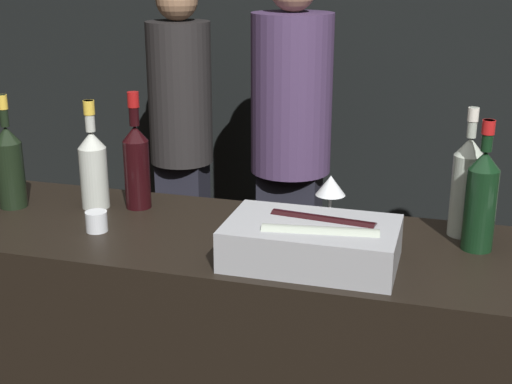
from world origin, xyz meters
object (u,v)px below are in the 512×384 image
red_wine_bottle_burgundy (481,197)px  ice_bin_with_bottles (313,242)px  champagne_bottle (9,164)px  white_wine_bottle (466,184)px  wine_glass (331,187)px  person_grey_polo (291,137)px  rose_wine_bottle (93,166)px  person_blond_tee (181,128)px  red_wine_bottle_tall (137,162)px  candle_votive (97,221)px

red_wine_bottle_burgundy → ice_bin_with_bottles: bearing=-152.2°
champagne_bottle → white_wine_bottle: bearing=6.0°
wine_glass → person_grey_polo: size_ratio=0.07×
ice_bin_with_bottles → red_wine_bottle_burgundy: size_ratio=1.23×
red_wine_bottle_burgundy → rose_wine_bottle: red_wine_bottle_burgundy is taller
rose_wine_bottle → red_wine_bottle_burgundy: bearing=-1.1°
ice_bin_with_bottles → wine_glass: bearing=92.9°
red_wine_bottle_burgundy → person_grey_polo: person_grey_polo is taller
ice_bin_with_bottles → rose_wine_bottle: rose_wine_bottle is taller
wine_glass → person_grey_polo: bearing=107.9°
white_wine_bottle → rose_wine_bottle: white_wine_bottle is taller
ice_bin_with_bottles → wine_glass: 0.32m
rose_wine_bottle → ice_bin_with_bottles: bearing=-17.5°
wine_glass → person_blond_tee: size_ratio=0.08×
wine_glass → person_grey_polo: 1.41m
ice_bin_with_bottles → red_wine_bottle_burgundy: (0.39, 0.20, 0.08)m
rose_wine_bottle → person_grey_polo: 1.46m
white_wine_bottle → person_grey_polo: person_grey_polo is taller
red_wine_bottle_tall → white_wine_bottle: bearing=2.2°
red_wine_bottle_tall → person_grey_polo: size_ratio=0.20×
red_wine_bottle_tall → rose_wine_bottle: size_ratio=1.08×
champagne_bottle → candle_votive: bearing=-18.5°
ice_bin_with_bottles → person_grey_polo: size_ratio=0.24×
rose_wine_bottle → wine_glass: bearing=7.2°
red_wine_bottle_tall → rose_wine_bottle: bearing=-164.5°
person_grey_polo → person_blond_tee: bearing=-39.3°
red_wine_bottle_tall → white_wine_bottle: (0.94, 0.04, 0.00)m
champagne_bottle → white_wine_bottle: 1.32m
wine_glass → champagne_bottle: 0.95m
candle_votive → champagne_bottle: champagne_bottle is taller
white_wine_bottle → rose_wine_bottle: size_ratio=1.08×
candle_votive → red_wine_bottle_burgundy: bearing=9.0°
red_wine_bottle_tall → red_wine_bottle_burgundy: red_wine_bottle_tall is taller
champagne_bottle → person_blond_tee: 1.64m
champagne_bottle → red_wine_bottle_burgundy: 1.35m
champagne_bottle → person_blond_tee: person_blond_tee is taller
wine_glass → champagne_bottle: (-0.94, -0.15, 0.04)m
ice_bin_with_bottles → wine_glass: wine_glass is taller
ice_bin_with_bottles → red_wine_bottle_burgundy: red_wine_bottle_burgundy is taller
candle_votive → red_wine_bottle_tall: (0.03, 0.21, 0.11)m
red_wine_bottle_burgundy → person_grey_polo: 1.68m
champagne_bottle → rose_wine_bottle: 0.25m
rose_wine_bottle → white_wine_bottle: bearing=3.8°
red_wine_bottle_tall → white_wine_bottle: 0.94m
ice_bin_with_bottles → champagne_bottle: bearing=170.5°
white_wine_bottle → person_blond_tee: size_ratio=0.20×
ice_bin_with_bottles → champagne_bottle: 0.97m
candle_votive → wine_glass: bearing=24.0°
rose_wine_bottle → person_blond_tee: size_ratio=0.19×
champagne_bottle → person_grey_polo: bearing=70.9°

